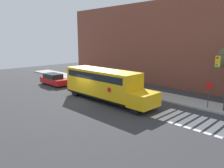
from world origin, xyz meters
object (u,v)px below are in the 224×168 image
(stop_sign, at_px, (209,92))
(traffic_light, at_px, (224,74))
(school_bus, at_px, (105,83))
(parked_car, at_px, (54,79))

(stop_sign, xyz_separation_m, traffic_light, (1.33, -0.76, 1.85))
(school_bus, xyz_separation_m, stop_sign, (8.50, 4.50, -0.19))
(school_bus, height_order, traffic_light, traffic_light)
(parked_car, bearing_deg, stop_sign, 12.34)
(parked_car, height_order, stop_sign, stop_sign)
(parked_car, xyz_separation_m, stop_sign, (18.91, 4.14, 0.83))
(school_bus, relative_size, stop_sign, 4.30)
(stop_sign, relative_size, traffic_light, 0.47)
(school_bus, relative_size, traffic_light, 2.02)
(parked_car, distance_m, stop_sign, 19.38)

